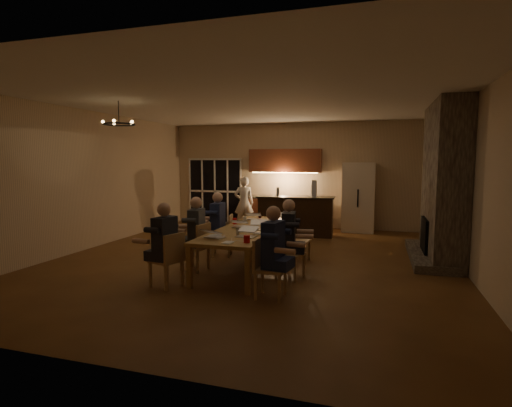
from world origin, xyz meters
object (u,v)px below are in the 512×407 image
object	(u,v)px
person_left_mid	(197,234)
mug_back	(245,219)
chair_left_far	(222,235)
plate_left	(215,236)
can_right	(272,223)
chair_left_near	(166,260)
refrigerator	(358,197)
plate_near	(260,233)
bar_bottle	(278,192)
standing_person	(244,203)
laptop_f	(278,215)
bar_island	(296,216)
dining_table	(249,247)
laptop_b	(246,230)
person_left_far	(218,224)
can_silver	(238,231)
laptop_d	(259,224)
laptop_e	(254,214)
person_right_mid	(289,238)
can_cola	(260,215)
redcup_mid	(235,221)
chandelier	(119,124)
chair_right_mid	(290,253)
person_right_near	(273,252)
person_left_near	(165,245)
laptop_c	(241,221)
plate_far	(278,223)
chair_left_mid	(195,247)
mug_mid	(264,222)
mug_front	(240,229)
redcup_near	(247,239)
chair_right_far	(299,240)
laptop_a	(215,231)

from	to	relation	value
person_left_mid	mug_back	size ratio (longest dim) A/B	13.80
chair_left_far	plate_left	world-z (taller)	chair_left_far
can_right	chair_left_near	bearing A→B (deg)	-123.26
refrigerator	plate_near	xyz separation A→B (m)	(-1.48, -5.08, -0.24)
bar_bottle	standing_person	bearing A→B (deg)	154.63
laptop_f	bar_island	bearing A→B (deg)	102.12
dining_table	mug_back	xyz separation A→B (m)	(-0.37, 0.79, 0.43)
laptop_b	chair_left_far	bearing A→B (deg)	132.82
person_left_far	can_silver	bearing A→B (deg)	30.60
laptop_d	laptop_e	xyz separation A→B (m)	(-0.48, 1.25, 0.00)
person_right_mid	can_cola	size ratio (longest dim) A/B	11.50
standing_person	can_silver	world-z (taller)	standing_person
dining_table	redcup_mid	xyz separation A→B (m)	(-0.45, 0.40, 0.44)
chandelier	person_left_mid	bearing A→B (deg)	-2.89
mug_back	chair_right_mid	bearing A→B (deg)	-46.62
can_cola	plate_near	bearing A→B (deg)	-73.68
laptop_b	laptop_f	bearing A→B (deg)	96.26
refrigerator	person_left_far	bearing A→B (deg)	-124.20
person_right_near	laptop_e	world-z (taller)	person_right_near
person_right_mid	standing_person	distance (m)	5.09
refrigerator	plate_left	xyz separation A→B (m)	(-2.14, -5.55, -0.24)
chair_left_far	laptop_d	size ratio (longest dim) A/B	2.78
person_left_near	laptop_c	bearing A→B (deg)	164.44
chair_left_far	can_cola	distance (m)	1.04
chair_left_near	person_right_near	world-z (taller)	person_right_near
dining_table	chair_left_near	size ratio (longest dim) A/B	3.74
plate_far	can_cola	bearing A→B (deg)	131.53
person_left_far	chair_right_mid	bearing A→B (deg)	53.37
chair_left_mid	laptop_b	size ratio (longest dim) A/B	2.78
chair_left_mid	laptop_e	distance (m)	1.87
mug_mid	person_right_near	bearing A→B (deg)	-70.85
can_silver	plate_near	bearing A→B (deg)	35.87
person_left_far	chair_left_near	bearing A→B (deg)	-4.50
mug_front	redcup_near	bearing A→B (deg)	-64.42
bar_island	chandelier	world-z (taller)	chandelier
dining_table	bar_island	world-z (taller)	bar_island
laptop_c	laptop_f	distance (m)	1.14
person_left_mid	bar_bottle	xyz separation A→B (m)	(0.57, 4.00, 0.51)
person_right_mid	chandelier	world-z (taller)	chandelier
person_right_near	person_left_far	world-z (taller)	same
chair_left_mid	chair_right_far	distance (m)	2.11
laptop_f	mug_back	distance (m)	0.72
person_right_mid	can_silver	size ratio (longest dim) A/B	11.50
chair_left_mid	can_silver	size ratio (longest dim) A/B	7.42
laptop_b	plate_left	distance (m)	0.54
dining_table	mug_front	bearing A→B (deg)	-94.31
can_silver	bar_bottle	bearing A→B (deg)	94.21
plate_far	redcup_near	bearing A→B (deg)	-90.09
laptop_a	laptop_c	size ratio (longest dim) A/B	1.00
bar_island	chandelier	xyz separation A→B (m)	(-2.74, -3.92, 2.21)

